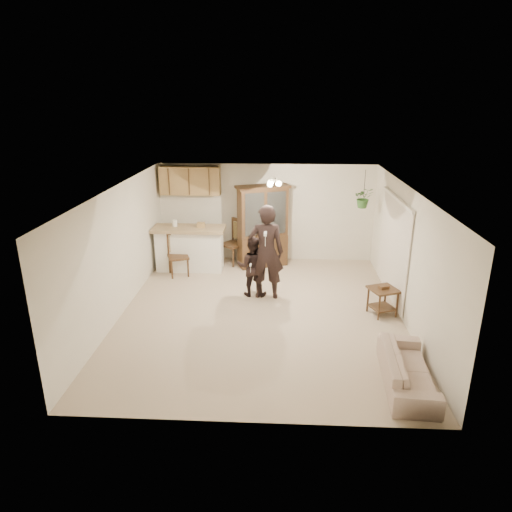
{
  "coord_description": "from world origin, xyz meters",
  "views": [
    {
      "loc": [
        0.34,
        -8.21,
        4.08
      ],
      "look_at": [
        -0.11,
        0.4,
        1.06
      ],
      "focal_mm": 32.0,
      "sensor_mm": 36.0,
      "label": 1
    }
  ],
  "objects_px": {
    "side_table": "(382,301)",
    "chair_hutch_left": "(233,251)",
    "chair_hutch_right": "(266,256)",
    "sofa": "(408,362)",
    "chair_bar": "(179,263)",
    "china_hutch": "(263,227)",
    "child": "(252,266)",
    "adult": "(266,257)"
  },
  "relations": [
    {
      "from": "sofa",
      "to": "adult",
      "type": "distance_m",
      "value": 3.8
    },
    {
      "from": "chair_hutch_right",
      "to": "sofa",
      "type": "bearing_deg",
      "value": 115.18
    },
    {
      "from": "chair_hutch_left",
      "to": "chair_bar",
      "type": "bearing_deg",
      "value": -104.74
    },
    {
      "from": "adult",
      "to": "chair_bar",
      "type": "distance_m",
      "value": 2.5
    },
    {
      "from": "child",
      "to": "chair_hutch_right",
      "type": "xyz_separation_m",
      "value": [
        0.26,
        1.73,
        -0.38
      ]
    },
    {
      "from": "sofa",
      "to": "chair_hutch_right",
      "type": "bearing_deg",
      "value": 29.05
    },
    {
      "from": "side_table",
      "to": "chair_bar",
      "type": "relative_size",
      "value": 0.62
    },
    {
      "from": "sofa",
      "to": "china_hutch",
      "type": "xyz_separation_m",
      "value": [
        -2.36,
        5.01,
        0.65
      ]
    },
    {
      "from": "child",
      "to": "chair_hutch_right",
      "type": "bearing_deg",
      "value": -96.74
    },
    {
      "from": "china_hutch",
      "to": "side_table",
      "type": "relative_size",
      "value": 3.15
    },
    {
      "from": "side_table",
      "to": "chair_hutch_left",
      "type": "bearing_deg",
      "value": 139.3
    },
    {
      "from": "sofa",
      "to": "chair_hutch_left",
      "type": "bearing_deg",
      "value": 35.67
    },
    {
      "from": "sofa",
      "to": "chair_hutch_right",
      "type": "xyz_separation_m",
      "value": [
        -2.25,
        4.87,
        -0.07
      ]
    },
    {
      "from": "chair_bar",
      "to": "chair_hutch_left",
      "type": "height_order",
      "value": "chair_hutch_left"
    },
    {
      "from": "side_table",
      "to": "chair_bar",
      "type": "xyz_separation_m",
      "value": [
        -4.45,
        1.88,
        0.01
      ]
    },
    {
      "from": "child",
      "to": "china_hutch",
      "type": "relative_size",
      "value": 0.66
    },
    {
      "from": "chair_bar",
      "to": "child",
      "type": "bearing_deg",
      "value": -51.27
    },
    {
      "from": "sofa",
      "to": "chair_hutch_left",
      "type": "distance_m",
      "value": 5.98
    },
    {
      "from": "adult",
      "to": "chair_hutch_right",
      "type": "bearing_deg",
      "value": -88.21
    },
    {
      "from": "china_hutch",
      "to": "chair_hutch_right",
      "type": "distance_m",
      "value": 0.74
    },
    {
      "from": "chair_bar",
      "to": "chair_hutch_left",
      "type": "bearing_deg",
      "value": 15.37
    },
    {
      "from": "china_hutch",
      "to": "chair_hutch_left",
      "type": "xyz_separation_m",
      "value": [
        -0.76,
        0.1,
        -0.69
      ]
    },
    {
      "from": "sofa",
      "to": "child",
      "type": "xyz_separation_m",
      "value": [
        -2.51,
        3.14,
        0.31
      ]
    },
    {
      "from": "side_table",
      "to": "child",
      "type": "bearing_deg",
      "value": 162.86
    },
    {
      "from": "child",
      "to": "china_hutch",
      "type": "distance_m",
      "value": 1.91
    },
    {
      "from": "china_hutch",
      "to": "child",
      "type": "bearing_deg",
      "value": -115.85
    },
    {
      "from": "sofa",
      "to": "child",
      "type": "height_order",
      "value": "child"
    },
    {
      "from": "chair_hutch_left",
      "to": "china_hutch",
      "type": "bearing_deg",
      "value": 31.74
    },
    {
      "from": "chair_bar",
      "to": "chair_hutch_right",
      "type": "bearing_deg",
      "value": -3.43
    },
    {
      "from": "sofa",
      "to": "chair_hutch_left",
      "type": "relative_size",
      "value": 1.63
    },
    {
      "from": "side_table",
      "to": "sofa",
      "type": "bearing_deg",
      "value": -92.69
    },
    {
      "from": "sofa",
      "to": "child",
      "type": "relative_size",
      "value": 1.39
    },
    {
      "from": "china_hutch",
      "to": "chair_hutch_left",
      "type": "height_order",
      "value": "china_hutch"
    },
    {
      "from": "child",
      "to": "side_table",
      "type": "height_order",
      "value": "child"
    },
    {
      "from": "chair_hutch_left",
      "to": "side_table",
      "type": "bearing_deg",
      "value": -1.82
    },
    {
      "from": "child",
      "to": "chair_hutch_left",
      "type": "height_order",
      "value": "child"
    },
    {
      "from": "adult",
      "to": "china_hutch",
      "type": "xyz_separation_m",
      "value": [
        -0.15,
        1.96,
        0.11
      ]
    },
    {
      "from": "china_hutch",
      "to": "chair_bar",
      "type": "height_order",
      "value": "china_hutch"
    },
    {
      "from": "side_table",
      "to": "chair_hutch_right",
      "type": "relative_size",
      "value": 0.62
    },
    {
      "from": "sofa",
      "to": "chair_bar",
      "type": "height_order",
      "value": "chair_bar"
    },
    {
      "from": "adult",
      "to": "child",
      "type": "height_order",
      "value": "adult"
    },
    {
      "from": "child",
      "to": "side_table",
      "type": "xyz_separation_m",
      "value": [
        2.62,
        -0.81,
        -0.39
      ]
    }
  ]
}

